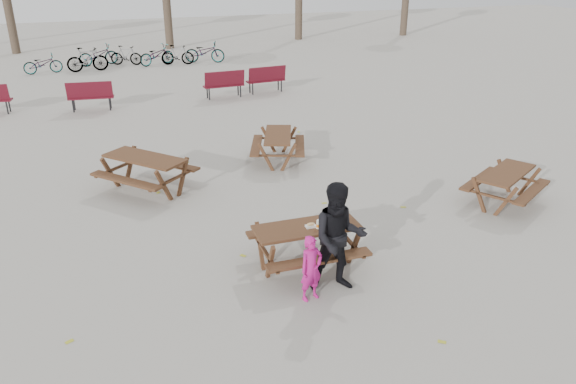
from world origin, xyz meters
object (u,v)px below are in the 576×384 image
object	(u,v)px
food_tray	(311,226)
picnic_table_east	(505,188)
main_picnic_table	(307,236)
picnic_table_north	(146,174)
child	(311,268)
soda_bottle	(318,225)
adult	(339,238)
picnic_table_far	(278,148)

from	to	relation	value
food_tray	picnic_table_east	world-z (taller)	food_tray
main_picnic_table	picnic_table_north	size ratio (longest dim) A/B	0.94
food_tray	child	xyz separation A→B (m)	(-0.33, -0.90, -0.25)
picnic_table_north	soda_bottle	bearing A→B (deg)	-12.94
adult	picnic_table_north	bearing A→B (deg)	129.29
child	picnic_table_east	bearing A→B (deg)	6.14
food_tray	picnic_table_far	world-z (taller)	food_tray
child	picnic_table_far	distance (m)	6.35
adult	picnic_table_east	distance (m)	5.16
main_picnic_table	picnic_table_east	size ratio (longest dim) A/B	1.06
soda_bottle	picnic_table_far	world-z (taller)	soda_bottle
main_picnic_table	child	distance (m)	1.00
food_tray	picnic_table_far	distance (m)	5.41
picnic_table_far	picnic_table_north	bearing A→B (deg)	124.58
picnic_table_north	child	bearing A→B (deg)	-20.81
main_picnic_table	soda_bottle	bearing A→B (deg)	-42.91
soda_bottle	adult	xyz separation A→B (m)	(0.08, -0.67, 0.07)
child	soda_bottle	bearing A→B (deg)	47.02
soda_bottle	picnic_table_far	xyz separation A→B (m)	(1.01, 5.36, -0.48)
child	picnic_table_far	size ratio (longest dim) A/B	0.64
soda_bottle	picnic_table_north	bearing A→B (deg)	118.77
main_picnic_table	picnic_table_far	xyz separation A→B (m)	(1.16, 5.23, -0.22)
picnic_table_east	picnic_table_north	world-z (taller)	picnic_table_north
picnic_table_east	picnic_table_far	bearing A→B (deg)	101.61
picnic_table_east	picnic_table_far	xyz separation A→B (m)	(-3.83, 4.12, -0.00)
food_tray	adult	xyz separation A→B (m)	(0.18, -0.76, 0.13)
adult	picnic_table_north	size ratio (longest dim) A/B	0.96
main_picnic_table	adult	distance (m)	0.91
picnic_table_east	picnic_table_far	distance (m)	5.63
adult	picnic_table_north	world-z (taller)	adult
child	main_picnic_table	bearing A→B (deg)	58.40
food_tray	soda_bottle	world-z (taller)	soda_bottle
adult	picnic_table_north	xyz separation A→B (m)	(-2.52, 5.11, -0.51)
main_picnic_table	soda_bottle	distance (m)	0.33
soda_bottle	food_tray	bearing A→B (deg)	139.19
picnic_table_far	main_picnic_table	bearing A→B (deg)	-173.04
food_tray	picnic_table_east	bearing A→B (deg)	13.17
child	picnic_table_east	size ratio (longest dim) A/B	0.64
child	picnic_table_far	xyz separation A→B (m)	(1.44, 6.18, -0.18)
picnic_table_east	picnic_table_far	world-z (taller)	picnic_table_east
soda_bottle	picnic_table_north	size ratio (longest dim) A/B	0.09
adult	child	bearing A→B (deg)	-151.44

